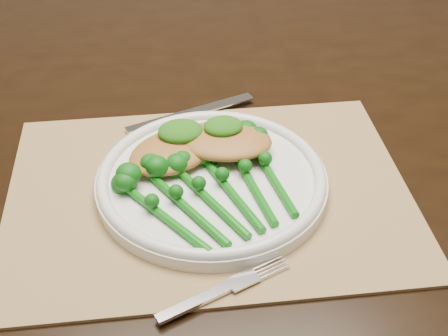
{
  "coord_description": "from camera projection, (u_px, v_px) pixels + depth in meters",
  "views": [
    {
      "loc": [
        -0.08,
        -0.68,
        1.23
      ],
      "look_at": [
        0.0,
        -0.12,
        0.78
      ],
      "focal_mm": 50.0,
      "sensor_mm": 36.0,
      "label": 1
    }
  ],
  "objects": [
    {
      "name": "dining_table",
      "position": [
        236.0,
        282.0,
        1.11
      ],
      "size": [
        1.61,
        0.91,
        0.75
      ],
      "rotation": [
        0.0,
        0.0,
        -0.01
      ],
      "color": "black",
      "rests_on": "ground"
    },
    {
      "name": "placemat",
      "position": [
        209.0,
        192.0,
        0.73
      ],
      "size": [
        0.47,
        0.35,
        0.0
      ],
      "primitive_type": "cube",
      "rotation": [
        0.0,
        0.0,
        -0.02
      ],
      "color": "#9A7B4E",
      "rests_on": "dining_table"
    },
    {
      "name": "dinner_plate",
      "position": [
        212.0,
        179.0,
        0.73
      ],
      "size": [
        0.27,
        0.27,
        0.02
      ],
      "color": "silver",
      "rests_on": "placemat"
    },
    {
      "name": "knife",
      "position": [
        179.0,
        117.0,
        0.85
      ],
      "size": [
        0.18,
        0.08,
        0.01
      ],
      "rotation": [
        0.0,
        0.0,
        0.34
      ],
      "color": "silver",
      "rests_on": "placemat"
    },
    {
      "name": "fork",
      "position": [
        233.0,
        285.0,
        0.61
      ],
      "size": [
        0.14,
        0.07,
        0.0
      ],
      "rotation": [
        0.0,
        0.0,
        0.4
      ],
      "color": "silver",
      "rests_on": "placemat"
    },
    {
      "name": "chicken_fillet_left",
      "position": [
        173.0,
        151.0,
        0.75
      ],
      "size": [
        0.14,
        0.13,
        0.02
      ],
      "primitive_type": "ellipsoid",
      "rotation": [
        0.0,
        0.0,
        0.56
      ],
      "color": "#AB7131",
      "rests_on": "dinner_plate"
    },
    {
      "name": "chicken_fillet_right",
      "position": [
        224.0,
        141.0,
        0.75
      ],
      "size": [
        0.13,
        0.1,
        0.02
      ],
      "primitive_type": "ellipsoid",
      "rotation": [
        0.0,
        0.0,
        -0.21
      ],
      "color": "#AB7131",
      "rests_on": "dinner_plate"
    },
    {
      "name": "pesto_dollop_left",
      "position": [
        180.0,
        131.0,
        0.75
      ],
      "size": [
        0.06,
        0.05,
        0.02
      ],
      "primitive_type": "ellipsoid",
      "color": "#154B0A",
      "rests_on": "chicken_fillet_left"
    },
    {
      "name": "pesto_dollop_right",
      "position": [
        223.0,
        126.0,
        0.75
      ],
      "size": [
        0.05,
        0.04,
        0.02
      ],
      "primitive_type": "ellipsoid",
      "color": "#154B0A",
      "rests_on": "chicken_fillet_right"
    },
    {
      "name": "broccolini_bundle",
      "position": [
        220.0,
        196.0,
        0.69
      ],
      "size": [
        0.22,
        0.23,
        0.04
      ],
      "rotation": [
        0.0,
        0.0,
        0.4
      ],
      "color": "#0C600D",
      "rests_on": "dinner_plate"
    }
  ]
}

